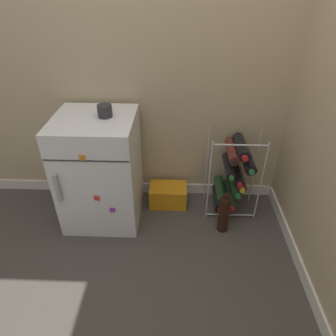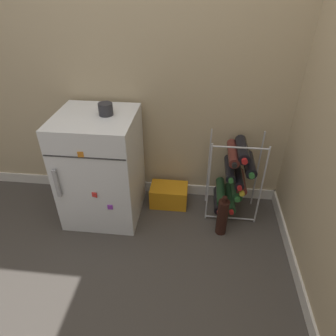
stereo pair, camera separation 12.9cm
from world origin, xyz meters
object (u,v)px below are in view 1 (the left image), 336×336
at_px(wine_rack, 233,175).
at_px(loose_bottle_floor, 224,214).
at_px(mini_fridge, 100,170).
at_px(soda_box, 168,195).
at_px(fridge_top_cup, 105,111).

height_order(wine_rack, loose_bottle_floor, wine_rack).
bearing_deg(mini_fridge, loose_bottle_floor, -9.13).
relative_size(soda_box, fridge_top_cup, 3.12).
xyz_separation_m(mini_fridge, fridge_top_cup, (0.08, 0.03, 0.45)).
relative_size(wine_rack, loose_bottle_floor, 2.01).
distance_m(fridge_top_cup, loose_bottle_floor, 1.09).
bearing_deg(soda_box, fridge_top_cup, -164.54).
bearing_deg(fridge_top_cup, soda_box, 15.46).
bearing_deg(loose_bottle_floor, wine_rack, 72.31).
height_order(mini_fridge, soda_box, mini_fridge).
xyz_separation_m(soda_box, loose_bottle_floor, (0.41, -0.28, 0.06)).
distance_m(mini_fridge, loose_bottle_floor, 0.94).
bearing_deg(loose_bottle_floor, mini_fridge, 170.87).
bearing_deg(mini_fridge, soda_box, 15.84).
bearing_deg(soda_box, loose_bottle_floor, -34.28).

